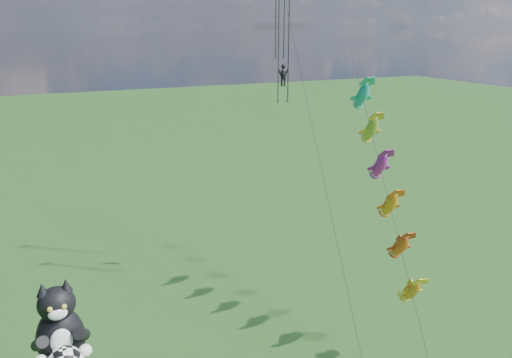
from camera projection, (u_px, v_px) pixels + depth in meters
name	position (u px, v px, depth m)	size (l,w,h in m)	color
cat_kite_rig	(61.00, 338.00, 21.86)	(2.59, 4.12, 9.91)	brown
fish_windsock_rig	(385.00, 186.00, 32.16)	(3.69, 15.59, 18.69)	brown
parafoil_rig	(285.00, 49.00, 36.39)	(3.17, 17.41, 27.35)	brown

